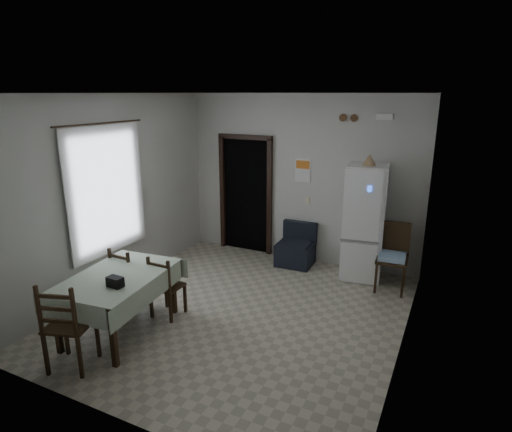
{
  "coord_description": "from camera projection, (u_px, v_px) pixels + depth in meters",
  "views": [
    {
      "loc": [
        2.5,
        -4.64,
        2.91
      ],
      "look_at": [
        0.0,
        0.5,
        1.25
      ],
      "focal_mm": 30.0,
      "sensor_mm": 36.0,
      "label": 1
    }
  ],
  "objects": [
    {
      "name": "ground",
      "position": [
        240.0,
        312.0,
        5.87
      ],
      "size": [
        4.5,
        4.5,
        0.0
      ],
      "primitive_type": "plane",
      "color": "#ACA38C",
      "rests_on": "ground"
    },
    {
      "name": "wall_front",
      "position": [
        110.0,
        276.0,
        3.52
      ],
      "size": [
        4.2,
        0.02,
        2.9
      ],
      "primitive_type": null,
      "color": "beige",
      "rests_on": "ground"
    },
    {
      "name": "calendar_image",
      "position": [
        303.0,
        165.0,
        7.3
      ],
      "size": [
        0.24,
        0.01,
        0.14
      ],
      "primitive_type": "cube",
      "color": "orange",
      "rests_on": "ground"
    },
    {
      "name": "vent_left",
      "position": [
        343.0,
        118.0,
        6.81
      ],
      "size": [
        0.12,
        0.03,
        0.12
      ],
      "primitive_type": "cylinder",
      "rotation": [
        1.57,
        0.0,
        0.0
      ],
      "color": "#523620",
      "rests_on": "ground"
    },
    {
      "name": "curtain_rod",
      "position": [
        101.0,
        123.0,
        5.86
      ],
      "size": [
        0.02,
        1.6,
        0.02
      ],
      "primitive_type": "cylinder",
      "rotation": [
        1.57,
        0.0,
        0.0
      ],
      "color": "black",
      "rests_on": "ground"
    },
    {
      "name": "fridge",
      "position": [
        365.0,
        223.0,
        6.77
      ],
      "size": [
        0.67,
        0.67,
        1.85
      ],
      "primitive_type": null,
      "rotation": [
        0.0,
        0.0,
        0.13
      ],
      "color": "white",
      "rests_on": "ground"
    },
    {
      "name": "navy_seat",
      "position": [
        295.0,
        245.0,
        7.41
      ],
      "size": [
        0.62,
        0.6,
        0.73
      ],
      "primitive_type": null,
      "rotation": [
        0.0,
        0.0,
        0.04
      ],
      "color": "black",
      "rests_on": "ground"
    },
    {
      "name": "calendar",
      "position": [
        303.0,
        170.0,
        7.33
      ],
      "size": [
        0.28,
        0.02,
        0.4
      ],
      "primitive_type": "cube",
      "color": "white",
      "rests_on": "ground"
    },
    {
      "name": "light_switch",
      "position": [
        307.0,
        200.0,
        7.44
      ],
      "size": [
        0.08,
        0.02,
        0.12
      ],
      "primitive_type": "cube",
      "color": "beige",
      "rests_on": "ground"
    },
    {
      "name": "dining_chair_far_left",
      "position": [
        130.0,
        277.0,
        5.9
      ],
      "size": [
        0.4,
        0.4,
        0.9
      ],
      "primitive_type": null,
      "rotation": [
        0.0,
        0.0,
        3.1
      ],
      "color": "black",
      "rests_on": "ground"
    },
    {
      "name": "dining_table",
      "position": [
        120.0,
        303.0,
        5.31
      ],
      "size": [
        1.13,
        1.57,
        0.77
      ],
      "primitive_type": null,
      "rotation": [
        0.0,
        0.0,
        0.11
      ],
      "color": "#AEBFA4",
      "rests_on": "ground"
    },
    {
      "name": "curtain",
      "position": [
        107.0,
        191.0,
        6.12
      ],
      "size": [
        0.02,
        1.45,
        1.85
      ],
      "primitive_type": "cube",
      "color": "white",
      "rests_on": "ground"
    },
    {
      "name": "ceiling",
      "position": [
        238.0,
        93.0,
        5.06
      ],
      "size": [
        4.2,
        4.5,
        0.02
      ],
      "primitive_type": null,
      "color": "white",
      "rests_on": "ground"
    },
    {
      "name": "window_recess",
      "position": [
        101.0,
        190.0,
        6.17
      ],
      "size": [
        0.1,
        1.2,
        1.6
      ],
      "primitive_type": "cube",
      "color": "silver",
      "rests_on": "ground"
    },
    {
      "name": "emergency_light",
      "position": [
        385.0,
        117.0,
        6.5
      ],
      "size": [
        0.25,
        0.07,
        0.09
      ],
      "primitive_type": "cube",
      "color": "white",
      "rests_on": "ground"
    },
    {
      "name": "black_bag",
      "position": [
        115.0,
        282.0,
        4.87
      ],
      "size": [
        0.19,
        0.12,
        0.12
      ],
      "primitive_type": "cube",
      "rotation": [
        0.0,
        0.0,
        -0.05
      ],
      "color": "black",
      "rests_on": "dining_table"
    },
    {
      "name": "tan_cone",
      "position": [
        369.0,
        160.0,
        6.44
      ],
      "size": [
        0.22,
        0.22,
        0.17
      ],
      "primitive_type": "cone",
      "rotation": [
        0.0,
        0.0,
        -0.07
      ],
      "color": "tan",
      "rests_on": "fridge"
    },
    {
      "name": "corner_chair",
      "position": [
        392.0,
        258.0,
        6.4
      ],
      "size": [
        0.47,
        0.47,
        1.03
      ],
      "primitive_type": null,
      "rotation": [
        0.0,
        0.0,
        0.06
      ],
      "color": "black",
      "rests_on": "ground"
    },
    {
      "name": "dining_chair_far_right",
      "position": [
        167.0,
        285.0,
        5.69
      ],
      "size": [
        0.38,
        0.38,
        0.87
      ],
      "primitive_type": null,
      "rotation": [
        0.0,
        0.0,
        3.13
      ],
      "color": "black",
      "rests_on": "ground"
    },
    {
      "name": "dining_chair_near_head",
      "position": [
        70.0,
        324.0,
        4.59
      ],
      "size": [
        0.56,
        0.56,
        1.04
      ],
      "primitive_type": null,
      "rotation": [
        0.0,
        0.0,
        3.46
      ],
      "color": "black",
      "rests_on": "ground"
    },
    {
      "name": "wall_left",
      "position": [
        114.0,
        194.0,
        6.35
      ],
      "size": [
        0.02,
        4.5,
        2.9
      ],
      "primitive_type": null,
      "color": "beige",
      "rests_on": "ground"
    },
    {
      "name": "doorway",
      "position": [
        251.0,
        193.0,
        8.14
      ],
      "size": [
        1.06,
        0.52,
        2.22
      ],
      "color": "black",
      "rests_on": "ground"
    },
    {
      "name": "wall_back",
      "position": [
        300.0,
        180.0,
        7.41
      ],
      "size": [
        4.2,
        0.02,
        2.9
      ],
      "primitive_type": null,
      "color": "beige",
      "rests_on": "ground"
    },
    {
      "name": "vent_right",
      "position": [
        354.0,
        118.0,
        6.73
      ],
      "size": [
        0.12,
        0.03,
        0.12
      ],
      "primitive_type": "cylinder",
      "rotation": [
        1.57,
        0.0,
        0.0
      ],
      "color": "#523620",
      "rests_on": "ground"
    },
    {
      "name": "wall_right",
      "position": [
        411.0,
        234.0,
        4.59
      ],
      "size": [
        0.02,
        4.5,
        2.9
      ],
      "primitive_type": null,
      "color": "beige",
      "rests_on": "ground"
    }
  ]
}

